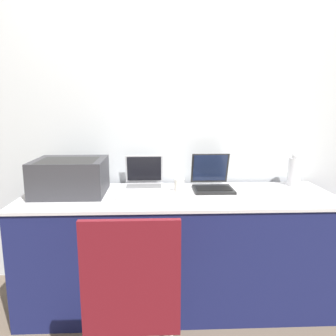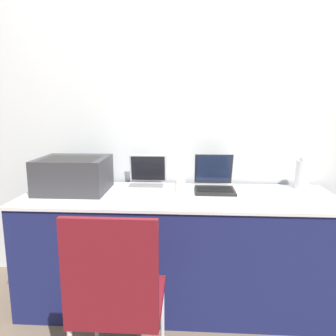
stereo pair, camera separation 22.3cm
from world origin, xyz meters
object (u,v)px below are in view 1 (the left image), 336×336
Objects in this scene: chair at (133,294)px; printer at (70,175)px; laptop_right at (212,181)px; laptop_left at (144,180)px; external_keyboard at (146,195)px; metal_pitcher at (295,171)px; coffee_cup at (179,185)px.

printer is at bearing 120.00° from chair.
laptop_left is at bearing 171.44° from laptop_right.
printer is 0.54m from external_keyboard.
laptop_left is 0.31× the size of chair.
laptop_left is 1.14m from metal_pitcher.
coffee_cup is (0.75, 0.01, -0.08)m from printer.
metal_pitcher is at bearing 6.14° from printer.
coffee_cup reaches higher than external_keyboard.
laptop_left is at bearing 179.91° from metal_pitcher.
laptop_right is 0.52m from external_keyboard.
coffee_cup is 0.39× the size of metal_pitcher.
external_keyboard is 0.78m from chair.
metal_pitcher is (1.64, 0.18, -0.02)m from printer.
laptop_left is 0.74× the size of external_keyboard.
laptop_left is 0.50m from laptop_right.
printer is at bearing -179.18° from coffee_cup.
printer is 1.65m from metal_pitcher.
external_keyboard is at bearing -158.00° from laptop_right.
chair is at bearing -108.34° from coffee_cup.
laptop_right is 0.36× the size of chair.
chair is at bearing -119.46° from laptop_right.
coffee_cup is at bearing 0.82° from printer.
laptop_left reaches higher than chair.
metal_pitcher is 0.27× the size of chair.
printer reaches higher than coffee_cup.
coffee_cup is at bearing 23.54° from external_keyboard.
metal_pitcher reaches higher than chair.
coffee_cup is at bearing -159.47° from laptop_right.
laptop_right is 0.26m from coffee_cup.
laptop_left reaches higher than external_keyboard.
chair is (-0.28, -0.83, -0.32)m from coffee_cup.
laptop_left is 1.05m from chair.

